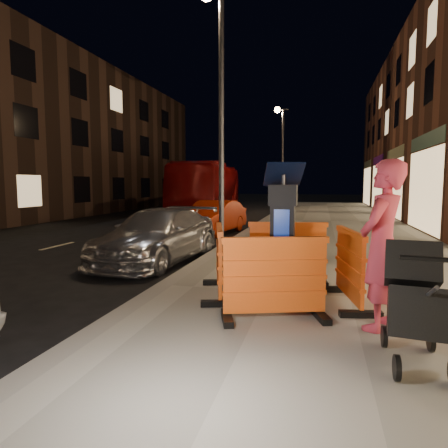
% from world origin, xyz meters
% --- Properties ---
extents(ground_plane, '(120.00, 120.00, 0.00)m').
position_xyz_m(ground_plane, '(0.00, 0.00, 0.00)').
color(ground_plane, black).
rests_on(ground_plane, ground).
extents(sidewalk, '(6.00, 60.00, 0.15)m').
position_xyz_m(sidewalk, '(3.00, 0.00, 0.07)').
color(sidewalk, gray).
rests_on(sidewalk, ground).
extents(kerb, '(0.30, 60.00, 0.15)m').
position_xyz_m(kerb, '(0.00, 0.00, 0.07)').
color(kerb, slate).
rests_on(kerb, ground).
extents(parking_kiosk, '(0.71, 0.71, 1.88)m').
position_xyz_m(parking_kiosk, '(2.01, -0.34, 1.09)').
color(parking_kiosk, black).
rests_on(parking_kiosk, sidewalk).
extents(barrier_front, '(1.45, 0.95, 1.05)m').
position_xyz_m(barrier_front, '(2.01, -1.29, 0.68)').
color(barrier_front, '#EF5B17').
rests_on(barrier_front, sidewalk).
extents(barrier_back, '(1.42, 0.78, 1.05)m').
position_xyz_m(barrier_back, '(2.01, 0.61, 0.68)').
color(barrier_back, '#EF5B17').
rests_on(barrier_back, sidewalk).
extents(barrier_kerbside, '(0.89, 1.45, 1.05)m').
position_xyz_m(barrier_kerbside, '(1.06, -0.34, 0.68)').
color(barrier_kerbside, '#EF5B17').
rests_on(barrier_kerbside, sidewalk).
extents(barrier_bldgside, '(0.81, 1.43, 1.05)m').
position_xyz_m(barrier_bldgside, '(2.96, -0.34, 0.68)').
color(barrier_bldgside, '#EF5B17').
rests_on(barrier_bldgside, sidewalk).
extents(car_silver, '(2.13, 4.42, 1.24)m').
position_xyz_m(car_silver, '(-1.19, 2.55, 0.00)').
color(car_silver, silver).
rests_on(car_silver, ground).
extents(car_red, '(1.82, 3.84, 1.22)m').
position_xyz_m(car_red, '(-1.27, 7.87, 0.00)').
color(car_red, '#AB2306').
rests_on(car_red, ground).
extents(bus_doubledecker, '(3.63, 11.38, 3.12)m').
position_xyz_m(bus_doubledecker, '(-4.49, 18.47, 0.00)').
color(bus_doubledecker, maroon).
rests_on(bus_doubledecker, ground).
extents(man, '(0.76, 0.86, 1.98)m').
position_xyz_m(man, '(3.24, -1.28, 1.14)').
color(man, '#BE3247').
rests_on(man, sidewalk).
extents(stroller, '(0.70, 0.97, 1.12)m').
position_xyz_m(stroller, '(3.44, -2.18, 0.71)').
color(stroller, black).
rests_on(stroller, sidewalk).
extents(street_lamp_mid, '(0.12, 0.12, 6.00)m').
position_xyz_m(street_lamp_mid, '(0.25, 3.00, 3.15)').
color(street_lamp_mid, '#3F3F44').
rests_on(street_lamp_mid, sidewalk).
extents(street_lamp_far, '(0.12, 0.12, 6.00)m').
position_xyz_m(street_lamp_far, '(0.25, 18.00, 3.15)').
color(street_lamp_far, '#3F3F44').
rests_on(street_lamp_far, sidewalk).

